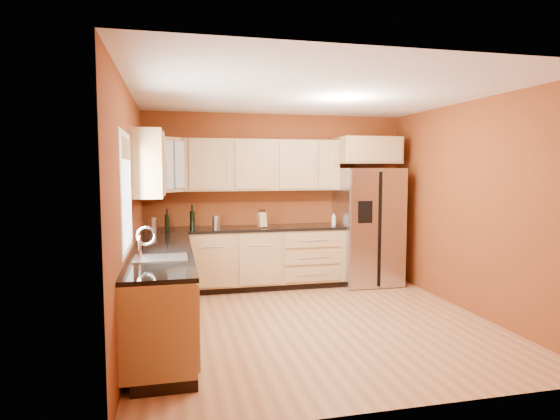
# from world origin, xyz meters

# --- Properties ---
(floor) EXTENTS (4.00, 4.00, 0.00)m
(floor) POSITION_xyz_m (0.00, 0.00, 0.00)
(floor) COLOR #A66A40
(floor) RESTS_ON ground
(ceiling) EXTENTS (4.00, 4.00, 0.00)m
(ceiling) POSITION_xyz_m (0.00, 0.00, 2.60)
(ceiling) COLOR white
(ceiling) RESTS_ON wall_back
(wall_back) EXTENTS (4.00, 0.04, 2.60)m
(wall_back) POSITION_xyz_m (0.00, 2.00, 1.30)
(wall_back) COLOR brown
(wall_back) RESTS_ON floor
(wall_front) EXTENTS (4.00, 0.04, 2.60)m
(wall_front) POSITION_xyz_m (0.00, -2.00, 1.30)
(wall_front) COLOR brown
(wall_front) RESTS_ON floor
(wall_left) EXTENTS (0.04, 4.00, 2.60)m
(wall_left) POSITION_xyz_m (-2.00, 0.00, 1.30)
(wall_left) COLOR brown
(wall_left) RESTS_ON floor
(wall_right) EXTENTS (0.04, 4.00, 2.60)m
(wall_right) POSITION_xyz_m (2.00, 0.00, 1.30)
(wall_right) COLOR brown
(wall_right) RESTS_ON floor
(base_cabinets_back) EXTENTS (2.90, 0.60, 0.88)m
(base_cabinets_back) POSITION_xyz_m (-0.55, 1.70, 0.44)
(base_cabinets_back) COLOR #A1784E
(base_cabinets_back) RESTS_ON floor
(base_cabinets_left) EXTENTS (0.60, 2.80, 0.88)m
(base_cabinets_left) POSITION_xyz_m (-1.70, 0.00, 0.44)
(base_cabinets_left) COLOR #A1784E
(base_cabinets_left) RESTS_ON floor
(countertop_back) EXTENTS (2.90, 0.62, 0.04)m
(countertop_back) POSITION_xyz_m (-0.55, 1.69, 0.90)
(countertop_back) COLOR black
(countertop_back) RESTS_ON base_cabinets_back
(countertop_left) EXTENTS (0.62, 2.80, 0.04)m
(countertop_left) POSITION_xyz_m (-1.69, 0.00, 0.90)
(countertop_left) COLOR black
(countertop_left) RESTS_ON base_cabinets_left
(upper_cabinets_back) EXTENTS (2.30, 0.33, 0.75)m
(upper_cabinets_back) POSITION_xyz_m (-0.25, 1.83, 1.83)
(upper_cabinets_back) COLOR #A1784E
(upper_cabinets_back) RESTS_ON wall_back
(upper_cabinets_left) EXTENTS (0.33, 1.35, 0.75)m
(upper_cabinets_left) POSITION_xyz_m (-1.83, 0.72, 1.83)
(upper_cabinets_left) COLOR #A1784E
(upper_cabinets_left) RESTS_ON wall_left
(corner_upper_cabinet) EXTENTS (0.67, 0.67, 0.75)m
(corner_upper_cabinet) POSITION_xyz_m (-1.67, 1.67, 1.83)
(corner_upper_cabinet) COLOR #A1784E
(corner_upper_cabinet) RESTS_ON wall_back
(over_fridge_cabinet) EXTENTS (0.92, 0.60, 0.40)m
(over_fridge_cabinet) POSITION_xyz_m (1.35, 1.70, 2.05)
(over_fridge_cabinet) COLOR #A1784E
(over_fridge_cabinet) RESTS_ON wall_back
(refrigerator) EXTENTS (0.90, 0.75, 1.78)m
(refrigerator) POSITION_xyz_m (1.35, 1.62, 0.89)
(refrigerator) COLOR silver
(refrigerator) RESTS_ON floor
(window) EXTENTS (0.03, 0.90, 1.00)m
(window) POSITION_xyz_m (-1.98, -0.50, 1.55)
(window) COLOR white
(window) RESTS_ON wall_left
(sink_faucet) EXTENTS (0.50, 0.42, 0.30)m
(sink_faucet) POSITION_xyz_m (-1.69, -0.50, 1.07)
(sink_faucet) COLOR silver
(sink_faucet) RESTS_ON countertop_left
(canister_left) EXTENTS (0.11, 0.11, 0.18)m
(canister_left) POSITION_xyz_m (-1.84, 1.69, 1.01)
(canister_left) COLOR silver
(canister_left) RESTS_ON countertop_back
(canister_right) EXTENTS (0.12, 0.12, 0.19)m
(canister_right) POSITION_xyz_m (-0.97, 1.64, 1.01)
(canister_right) COLOR silver
(canister_right) RESTS_ON countertop_back
(wine_bottle_a) EXTENTS (0.07, 0.07, 0.29)m
(wine_bottle_a) POSITION_xyz_m (-1.65, 1.73, 1.06)
(wine_bottle_a) COLOR black
(wine_bottle_a) RESTS_ON countertop_back
(wine_bottle_b) EXTENTS (0.10, 0.10, 0.34)m
(wine_bottle_b) POSITION_xyz_m (-1.30, 1.72, 1.09)
(wine_bottle_b) COLOR black
(wine_bottle_b) RESTS_ON countertop_back
(knife_block) EXTENTS (0.13, 0.12, 0.22)m
(knife_block) POSITION_xyz_m (-0.31, 1.62, 1.03)
(knife_block) COLOR tan
(knife_block) RESTS_ON countertop_back
(soap_dispenser) EXTENTS (0.08, 0.08, 0.18)m
(soap_dispenser) POSITION_xyz_m (0.80, 1.64, 1.01)
(soap_dispenser) COLOR white
(soap_dispenser) RESTS_ON countertop_back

